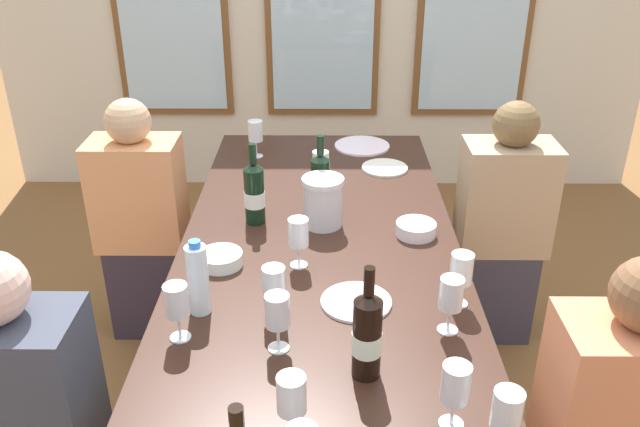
{
  "coord_description": "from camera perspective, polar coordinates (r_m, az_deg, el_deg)",
  "views": [
    {
      "loc": [
        0.02,
        -1.95,
        1.89
      ],
      "look_at": [
        0.0,
        0.22,
        0.79
      ],
      "focal_mm": 36.94,
      "sensor_mm": 36.0,
      "label": 1
    }
  ],
  "objects": [
    {
      "name": "wine_glass_6",
      "position": [
        2.69,
        0.1,
        4.25
      ],
      "size": [
        0.07,
        0.07,
        0.17
      ],
      "color": "white",
      "rests_on": "dining_table"
    },
    {
      "name": "ground_plane",
      "position": [
        2.72,
        -0.04,
        -17.25
      ],
      "size": [
        12.0,
        12.0,
        0.0
      ],
      "primitive_type": "plane",
      "color": "brown"
    },
    {
      "name": "wine_glass_10",
      "position": [
        1.53,
        -2.49,
        -15.61
      ],
      "size": [
        0.07,
        0.07,
        0.17
      ],
      "color": "white",
      "rests_on": "dining_table"
    },
    {
      "name": "tasting_bowl_1",
      "position": [
        2.41,
        8.3,
        -1.33
      ],
      "size": [
        0.15,
        0.15,
        0.05
      ],
      "primitive_type": "cylinder",
      "color": "white",
      "rests_on": "dining_table"
    },
    {
      "name": "wine_bottle_2",
      "position": [
        2.54,
        0.14,
        2.77
      ],
      "size": [
        0.08,
        0.08,
        0.3
      ],
      "color": "black",
      "rests_on": "dining_table"
    },
    {
      "name": "wine_bottle_3",
      "position": [
        1.69,
        4.1,
        -10.45
      ],
      "size": [
        0.08,
        0.08,
        0.32
      ],
      "color": "black",
      "rests_on": "dining_table"
    },
    {
      "name": "wine_glass_2",
      "position": [
        3.06,
        -5.61,
        7.05
      ],
      "size": [
        0.07,
        0.07,
        0.17
      ],
      "color": "white",
      "rests_on": "dining_table"
    },
    {
      "name": "white_plate_2",
      "position": [
        2.97,
        5.63,
        3.96
      ],
      "size": [
        0.21,
        0.21,
        0.01
      ],
      "primitive_type": "cylinder",
      "color": "white",
      "rests_on": "dining_table"
    },
    {
      "name": "wine_bottle_0",
      "position": [
        2.45,
        -5.7,
        1.78
      ],
      "size": [
        0.08,
        0.08,
        0.31
      ],
      "color": "black",
      "rests_on": "dining_table"
    },
    {
      "name": "wine_glass_0",
      "position": [
        1.58,
        11.67,
        -14.31
      ],
      "size": [
        0.07,
        0.07,
        0.17
      ],
      "color": "white",
      "rests_on": "dining_table"
    },
    {
      "name": "dining_table",
      "position": [
        2.3,
        -0.04,
        -5.1
      ],
      "size": [
        0.99,
        2.41,
        0.74
      ],
      "color": "#351E15",
      "rests_on": "ground"
    },
    {
      "name": "wine_glass_3",
      "position": [
        1.9,
        -4.01,
        -6.19
      ],
      "size": [
        0.07,
        0.07,
        0.17
      ],
      "color": "white",
      "rests_on": "dining_table"
    },
    {
      "name": "seated_person_3",
      "position": [
        2.98,
        15.42,
        -1.47
      ],
      "size": [
        0.38,
        0.24,
        1.11
      ],
      "color": "#373442",
      "rests_on": "ground"
    },
    {
      "name": "wine_glass_1",
      "position": [
        2.0,
        12.15,
        -4.9
      ],
      "size": [
        0.07,
        0.07,
        0.17
      ],
      "color": "white",
      "rests_on": "dining_table"
    },
    {
      "name": "seated_person_2",
      "position": [
        3.01,
        -15.14,
        -1.14
      ],
      "size": [
        0.38,
        0.24,
        1.11
      ],
      "color": "#332936",
      "rests_on": "ground"
    },
    {
      "name": "wine_glass_4",
      "position": [
        1.88,
        11.28,
        -7.05
      ],
      "size": [
        0.07,
        0.07,
        0.17
      ],
      "color": "white",
      "rests_on": "dining_table"
    },
    {
      "name": "metal_pitcher",
      "position": [
        2.42,
        0.25,
        1.05
      ],
      "size": [
        0.16,
        0.16,
        0.19
      ],
      "color": "silver",
      "rests_on": "dining_table"
    },
    {
      "name": "wine_glass_7",
      "position": [
        1.55,
        15.87,
        -16.28
      ],
      "size": [
        0.07,
        0.07,
        0.17
      ],
      "color": "white",
      "rests_on": "dining_table"
    },
    {
      "name": "tasting_bowl_2",
      "position": [
        2.23,
        -8.6,
        -3.91
      ],
      "size": [
        0.15,
        0.15,
        0.05
      ],
      "primitive_type": "cylinder",
      "color": "white",
      "rests_on": "dining_table"
    },
    {
      "name": "white_plate_0",
      "position": [
        3.21,
        3.67,
        5.87
      ],
      "size": [
        0.27,
        0.27,
        0.01
      ],
      "primitive_type": "cylinder",
      "color": "white",
      "rests_on": "dining_table"
    },
    {
      "name": "wine_glass_11",
      "position": [
        2.15,
        -1.88,
        -1.85
      ],
      "size": [
        0.07,
        0.07,
        0.17
      ],
      "color": "white",
      "rests_on": "dining_table"
    },
    {
      "name": "wine_glass_5",
      "position": [
        1.78,
        -3.71,
        -8.53
      ],
      "size": [
        0.07,
        0.07,
        0.17
      ],
      "color": "white",
      "rests_on": "dining_table"
    },
    {
      "name": "wine_glass_9",
      "position": [
        1.86,
        -12.32,
        -7.61
      ],
      "size": [
        0.07,
        0.07,
        0.17
      ],
      "color": "white",
      "rests_on": "dining_table"
    },
    {
      "name": "water_bottle",
      "position": [
        1.96,
        -10.53,
        -5.59
      ],
      "size": [
        0.06,
        0.06,
        0.24
      ],
      "color": "white",
      "rests_on": "dining_table"
    },
    {
      "name": "white_plate_1",
      "position": [
        2.02,
        3.15,
        -7.65
      ],
      "size": [
        0.22,
        0.22,
        0.01
      ],
      "primitive_type": "cylinder",
      "color": "white",
      "rests_on": "dining_table"
    }
  ]
}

